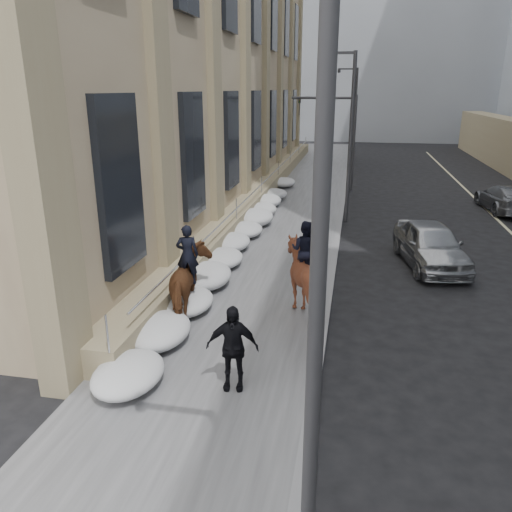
# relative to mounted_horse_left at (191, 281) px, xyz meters

# --- Properties ---
(ground) EXTENTS (140.00, 140.00, 0.00)m
(ground) POSITION_rel_mounted_horse_left_xyz_m (1.15, -1.70, -1.18)
(ground) COLOR black
(ground) RESTS_ON ground
(sidewalk) EXTENTS (5.00, 80.00, 0.12)m
(sidewalk) POSITION_rel_mounted_horse_left_xyz_m (1.15, 8.30, -1.12)
(sidewalk) COLOR #47474A
(sidewalk) RESTS_ON ground
(curb) EXTENTS (0.24, 80.00, 0.12)m
(curb) POSITION_rel_mounted_horse_left_xyz_m (3.77, 8.30, -1.12)
(curb) COLOR slate
(curb) RESTS_ON ground
(limestone_building) EXTENTS (6.10, 44.00, 18.00)m
(limestone_building) POSITION_rel_mounted_horse_left_xyz_m (-4.11, 18.26, 7.72)
(limestone_building) COLOR #8A745A
(limestone_building) RESTS_ON ground
(bg_building_mid) EXTENTS (30.00, 12.00, 28.00)m
(bg_building_mid) POSITION_rel_mounted_horse_left_xyz_m (5.15, 58.30, 12.82)
(bg_building_mid) COLOR slate
(bg_building_mid) RESTS_ON ground
(bg_building_far) EXTENTS (24.00, 12.00, 20.00)m
(bg_building_far) POSITION_rel_mounted_horse_left_xyz_m (-4.85, 70.30, 8.82)
(bg_building_far) COLOR gray
(bg_building_far) RESTS_ON ground
(streetlight_near) EXTENTS (1.71, 0.24, 8.00)m
(streetlight_near) POSITION_rel_mounted_horse_left_xyz_m (3.89, -7.70, 3.40)
(streetlight_near) COLOR #2D2D30
(streetlight_near) RESTS_ON ground
(streetlight_mid) EXTENTS (1.71, 0.24, 8.00)m
(streetlight_mid) POSITION_rel_mounted_horse_left_xyz_m (3.89, 12.30, 3.40)
(streetlight_mid) COLOR #2D2D30
(streetlight_mid) RESTS_ON ground
(streetlight_far) EXTENTS (1.71, 0.24, 8.00)m
(streetlight_far) POSITION_rel_mounted_horse_left_xyz_m (3.89, 32.30, 3.40)
(streetlight_far) COLOR #2D2D30
(streetlight_far) RESTS_ON ground
(traffic_signal) EXTENTS (4.10, 0.22, 6.00)m
(traffic_signal) POSITION_rel_mounted_horse_left_xyz_m (3.22, 20.30, 2.82)
(traffic_signal) COLOR #2D2D30
(traffic_signal) RESTS_ON ground
(snow_bank) EXTENTS (1.70, 18.10, 0.76)m
(snow_bank) POSITION_rel_mounted_horse_left_xyz_m (-0.27, 6.41, -0.71)
(snow_bank) COLOR silver
(snow_bank) RESTS_ON sidewalk
(mounted_horse_left) EXTENTS (1.52, 2.53, 2.66)m
(mounted_horse_left) POSITION_rel_mounted_horse_left_xyz_m (0.00, 0.00, 0.00)
(mounted_horse_left) COLOR #492916
(mounted_horse_left) RESTS_ON sidewalk
(mounted_horse_right) EXTENTS (2.18, 2.32, 2.72)m
(mounted_horse_right) POSITION_rel_mounted_horse_left_xyz_m (3.07, 0.87, 0.09)
(mounted_horse_right) COLOR #4F2516
(mounted_horse_right) RESTS_ON sidewalk
(pedestrian) EXTENTS (1.18, 0.60, 1.93)m
(pedestrian) POSITION_rel_mounted_horse_left_xyz_m (2.01, -3.29, -0.10)
(pedestrian) COLOR black
(pedestrian) RESTS_ON sidewalk
(car_silver) EXTENTS (2.76, 5.12, 1.65)m
(car_silver) POSITION_rel_mounted_horse_left_xyz_m (7.30, 6.20, -0.36)
(car_silver) COLOR gray
(car_silver) RESTS_ON ground
(car_grey) EXTENTS (2.44, 5.13, 1.44)m
(car_grey) POSITION_rel_mounted_horse_left_xyz_m (12.41, 16.16, -0.46)
(car_grey) COLOR #585A60
(car_grey) RESTS_ON ground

